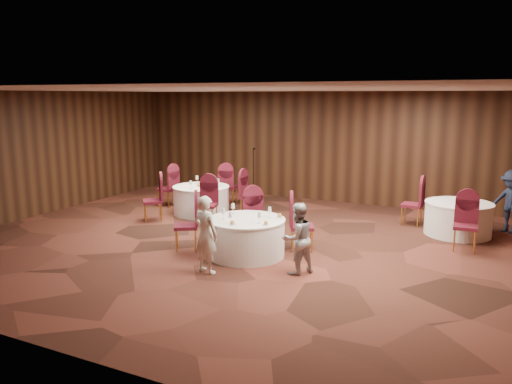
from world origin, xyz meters
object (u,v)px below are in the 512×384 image
at_px(table_right, 458,218).
at_px(mic_stand, 253,187).
at_px(man_c, 511,202).
at_px(table_left, 201,200).
at_px(woman_a, 206,234).
at_px(table_main, 246,237).
at_px(woman_b, 297,239).

xyz_separation_m(table_right, mic_stand, (-5.61, 0.97, 0.09)).
distance_m(table_right, man_c, 1.31).
height_order(table_left, table_right, same).
height_order(table_left, woman_a, woman_a).
relative_size(table_left, woman_a, 1.07).
height_order(table_main, mic_stand, mic_stand).
relative_size(table_main, mic_stand, 0.94).
distance_m(table_main, woman_a, 1.21).
relative_size(table_right, man_c, 1.01).
height_order(table_main, man_c, man_c).
relative_size(table_left, woman_b, 1.17).
relative_size(table_main, woman_b, 1.20).
bearing_deg(woman_a, man_c, -119.63).
xyz_separation_m(table_main, woman_b, (1.25, -0.48, 0.26)).
height_order(table_right, man_c, man_c).
height_order(table_main, table_right, same).
xyz_separation_m(table_main, man_c, (4.63, 4.13, 0.35)).
distance_m(table_right, woman_b, 4.56).
xyz_separation_m(table_main, table_right, (3.59, 3.42, 0.00)).
distance_m(table_right, woman_a, 5.95).
bearing_deg(table_main, table_left, 135.66).
distance_m(woman_a, woman_b, 1.60).
distance_m(table_main, table_left, 3.74).
relative_size(table_main, woman_a, 1.09).
xyz_separation_m(mic_stand, woman_b, (3.26, -4.88, 0.16)).
distance_m(table_left, mic_stand, 1.90).
height_order(mic_stand, woman_a, mic_stand).
relative_size(table_left, man_c, 1.03).
distance_m(mic_stand, woman_b, 5.87).
bearing_deg(table_main, table_right, 43.61).
bearing_deg(woman_b, table_right, -177.85).
bearing_deg(mic_stand, man_c, -2.24).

